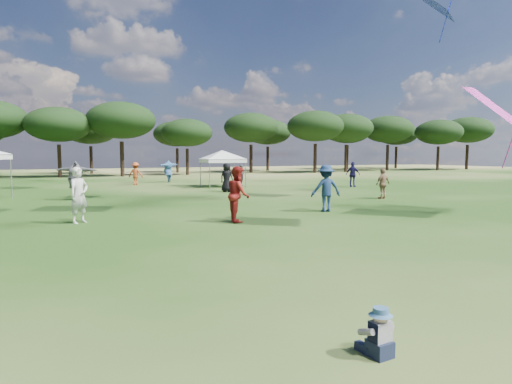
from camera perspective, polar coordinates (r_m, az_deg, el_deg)
tree_line at (r=49.14m, az=-19.03°, el=8.47°), size 108.78×17.63×7.77m
tent_right at (r=29.85m, az=-4.52°, el=5.32°), size 5.45×5.45×2.84m
toddler at (r=5.28m, az=16.02°, el=-17.75°), size 0.39×0.43×0.57m
festival_crowd at (r=23.33m, az=-18.44°, el=1.41°), size 31.15×22.81×1.92m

